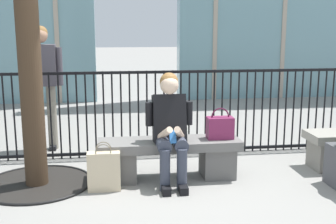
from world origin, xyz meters
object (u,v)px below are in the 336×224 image
(bystander_at_railing, at_px, (43,78))
(seated_person_with_phone, at_px, (170,125))
(shopping_bag, at_px, (104,171))
(stone_bench, at_px, (169,155))
(handbag_on_bench, at_px, (220,127))

(bystander_at_railing, bearing_deg, seated_person_with_phone, -44.96)
(shopping_bag, distance_m, bystander_at_railing, 2.05)
(stone_bench, relative_size, bystander_at_railing, 0.94)
(handbag_on_bench, distance_m, bystander_at_railing, 2.61)
(stone_bench, xyz_separation_m, seated_person_with_phone, (-0.01, -0.13, 0.38))
(stone_bench, distance_m, seated_person_with_phone, 0.40)
(shopping_bag, bearing_deg, bystander_at_railing, 116.01)
(seated_person_with_phone, height_order, shopping_bag, seated_person_with_phone)
(seated_person_with_phone, xyz_separation_m, bystander_at_railing, (-1.55, 1.55, 0.35))
(stone_bench, bearing_deg, handbag_on_bench, -0.99)
(seated_person_with_phone, relative_size, shopping_bag, 2.34)
(stone_bench, distance_m, bystander_at_railing, 2.23)
(shopping_bag, relative_size, bystander_at_railing, 0.30)
(seated_person_with_phone, bearing_deg, bystander_at_railing, 135.04)
(shopping_bag, bearing_deg, stone_bench, 20.75)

